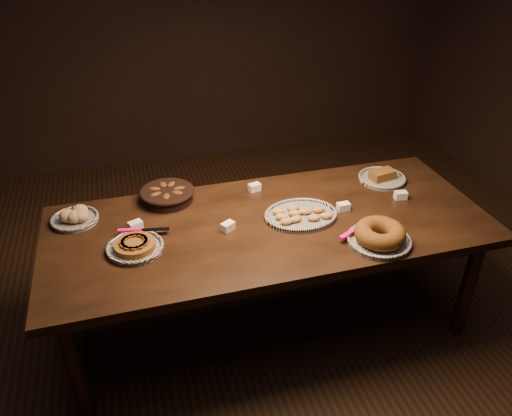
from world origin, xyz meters
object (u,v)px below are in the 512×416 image
object	(u,v)px
buffet_table	(270,233)
apple_tart_plate	(135,246)
bundt_cake_plate	(380,235)
madeleine_platter	(300,215)

from	to	relation	value
buffet_table	apple_tart_plate	xyz separation A→B (m)	(-0.72, -0.06, 0.09)
buffet_table	apple_tart_plate	size ratio (longest dim) A/B	7.26
buffet_table	apple_tart_plate	world-z (taller)	apple_tart_plate
apple_tart_plate	bundt_cake_plate	bearing A→B (deg)	-6.48
buffet_table	madeleine_platter	world-z (taller)	madeleine_platter
apple_tart_plate	madeleine_platter	xyz separation A→B (m)	(0.90, 0.05, -0.00)
buffet_table	bundt_cake_plate	size ratio (longest dim) A/B	6.64
buffet_table	bundt_cake_plate	world-z (taller)	bundt_cake_plate
apple_tart_plate	bundt_cake_plate	size ratio (longest dim) A/B	0.91
buffet_table	madeleine_platter	size ratio (longest dim) A/B	5.96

